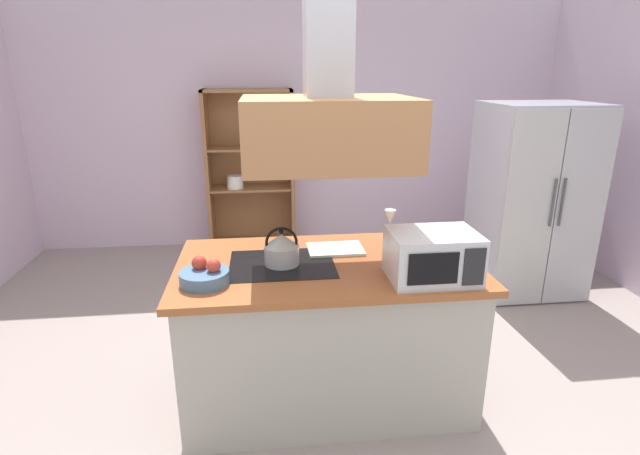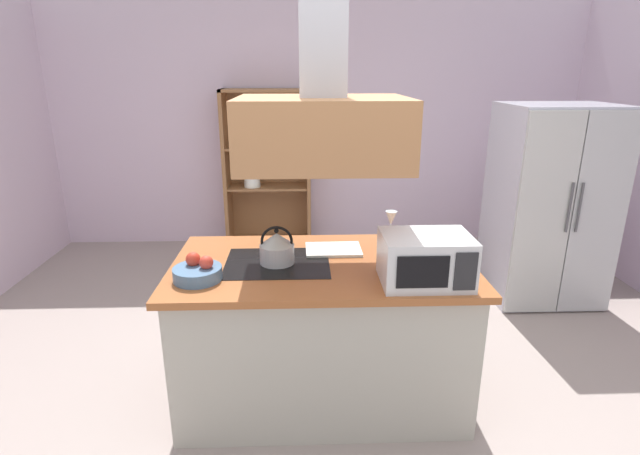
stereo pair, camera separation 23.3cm
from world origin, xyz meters
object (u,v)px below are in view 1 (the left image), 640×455
object	(u,v)px
dish_cabinet	(251,180)
kettle	(282,249)
cutting_board	(335,249)
microwave	(433,256)
wine_glass_on_counter	(390,218)
refrigerator	(531,200)
fruit_bowl	(205,275)

from	to	relation	value
dish_cabinet	kettle	size ratio (longest dim) A/B	7.93
cutting_board	microwave	bearing A→B (deg)	-46.62
microwave	wine_glass_on_counter	world-z (taller)	microwave
kettle	wine_glass_on_counter	xyz separation A→B (m)	(0.72, 0.34, 0.06)
refrigerator	microwave	world-z (taller)	refrigerator
kettle	cutting_board	bearing A→B (deg)	28.86
cutting_board	fruit_bowl	distance (m)	0.85
wine_glass_on_counter	fruit_bowl	xyz separation A→B (m)	(-1.13, -0.55, -0.11)
wine_glass_on_counter	kettle	bearing A→B (deg)	-154.59
dish_cabinet	refrigerator	bearing A→B (deg)	-29.41
dish_cabinet	fruit_bowl	distance (m)	3.00
fruit_bowl	kettle	bearing A→B (deg)	27.32
fruit_bowl	wine_glass_on_counter	bearing A→B (deg)	26.11
fruit_bowl	refrigerator	bearing A→B (deg)	30.27
cutting_board	dish_cabinet	bearing A→B (deg)	102.49
refrigerator	fruit_bowl	bearing A→B (deg)	-149.73
refrigerator	microwave	bearing A→B (deg)	-132.18
refrigerator	cutting_board	size ratio (longest dim) A/B	5.00
kettle	wine_glass_on_counter	bearing A→B (deg)	25.41
kettle	microwave	size ratio (longest dim) A/B	0.48
wine_glass_on_counter	fruit_bowl	distance (m)	1.26
kettle	fruit_bowl	bearing A→B (deg)	-152.68
wine_glass_on_counter	fruit_bowl	world-z (taller)	wine_glass_on_counter
refrigerator	kettle	world-z (taller)	refrigerator
refrigerator	wine_glass_on_counter	world-z (taller)	refrigerator
refrigerator	fruit_bowl	size ratio (longest dim) A/B	6.57
refrigerator	kettle	bearing A→B (deg)	-149.22
dish_cabinet	kettle	bearing A→B (deg)	-85.12
cutting_board	wine_glass_on_counter	size ratio (longest dim) A/B	1.65
refrigerator	cutting_board	world-z (taller)	refrigerator
refrigerator	cutting_board	bearing A→B (deg)	-148.90
kettle	microwave	xyz separation A→B (m)	(0.79, -0.29, 0.04)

